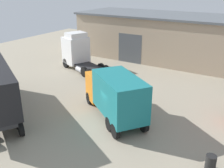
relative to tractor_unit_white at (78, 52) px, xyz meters
name	(u,v)px	position (x,y,z in m)	size (l,w,h in m)	color
ground_plane	(117,123)	(10.56, -8.83, -1.97)	(60.00, 60.00, 0.00)	gray
warehouse_building	(192,40)	(10.56, 9.35, 0.90)	(29.96, 8.88, 5.73)	tan
tractor_unit_white	(78,52)	(0.00, 0.00, 0.00)	(6.67, 4.55, 4.17)	silver
box_truck_orange	(115,94)	(9.90, -8.11, -0.04)	(6.82, 5.89, 3.48)	orange
oil_drum	(211,163)	(17.37, -10.48, -1.53)	(0.58, 0.58, 0.88)	black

